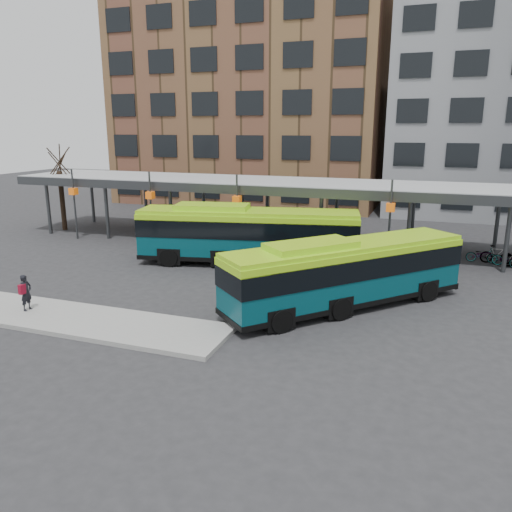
{
  "coord_description": "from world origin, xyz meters",
  "views": [
    {
      "loc": [
        8.13,
        -18.12,
        7.51
      ],
      "look_at": [
        0.7,
        2.72,
        1.8
      ],
      "focal_mm": 35.0,
      "sensor_mm": 36.0,
      "label": 1
    }
  ],
  "objects": [
    {
      "name": "building_brick",
      "position": [
        -10.0,
        32.0,
        11.0
      ],
      "size": [
        26.0,
        14.0,
        22.0
      ],
      "primitive_type": "cube",
      "color": "brown",
      "rests_on": "ground"
    },
    {
      "name": "bus_front",
      "position": [
        4.9,
        2.27,
        1.6
      ],
      "size": [
        9.25,
        9.79,
        3.06
      ],
      "rotation": [
        0.0,
        0.0,
        0.83
      ],
      "color": "#06414B",
      "rests_on": "ground"
    },
    {
      "name": "ground",
      "position": [
        0.0,
        0.0,
        0.0
      ],
      "size": [
        120.0,
        120.0,
        0.0
      ],
      "primitive_type": "plane",
      "color": "#28282B",
      "rests_on": "ground"
    },
    {
      "name": "boarding_island",
      "position": [
        -5.5,
        -3.0,
        0.09
      ],
      "size": [
        14.0,
        3.0,
        0.18
      ],
      "primitive_type": "cube",
      "color": "gray",
      "rests_on": "ground"
    },
    {
      "name": "pedestrian",
      "position": [
        -7.32,
        -2.98,
        0.95
      ],
      "size": [
        0.37,
        0.6,
        1.51
      ],
      "rotation": [
        0.0,
        0.0,
        1.58
      ],
      "color": "black",
      "rests_on": "boarding_island"
    },
    {
      "name": "bus_rear",
      "position": [
        -1.53,
        7.49,
        1.75
      ],
      "size": [
        12.48,
        4.94,
        3.37
      ],
      "rotation": [
        0.0,
        0.0,
        0.2
      ],
      "color": "#06414B",
      "rests_on": "ground"
    },
    {
      "name": "tree",
      "position": [
        -18.0,
        12.0,
        2.43
      ],
      "size": [
        1.64,
        1.64,
        5.6
      ],
      "color": "black",
      "rests_on": "ground"
    },
    {
      "name": "canopy",
      "position": [
        -0.06,
        12.87,
        3.91
      ],
      "size": [
        40.0,
        6.53,
        4.8
      ],
      "color": "#999B9E",
      "rests_on": "ground"
    }
  ]
}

